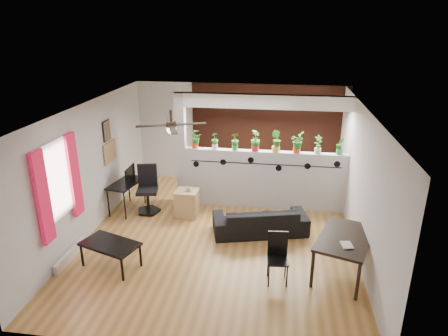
{
  "coord_description": "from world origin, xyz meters",
  "views": [
    {
      "loc": [
        1.1,
        -6.93,
        4.06
      ],
      "look_at": [
        0.01,
        0.6,
        1.24
      ],
      "focal_mm": 32.0,
      "sensor_mm": 36.0,
      "label": 1
    }
  ],
  "objects_px": {
    "cup": "(189,189)",
    "potted_plant_2": "(235,141)",
    "potted_plant_3": "(255,140)",
    "folding_chair": "(278,252)",
    "potted_plant_4": "(276,141)",
    "potted_plant_7": "(340,146)",
    "dining_table": "(345,241)",
    "potted_plant_6": "(318,144)",
    "cube_shelf": "(187,203)",
    "sofa": "(260,220)",
    "coffee_table": "(110,245)",
    "computer_desk": "(126,185)",
    "potted_plant_0": "(195,139)",
    "potted_plant_5": "(297,142)",
    "ceiling_fan": "(171,126)",
    "potted_plant_1": "(215,140)",
    "office_chair": "(148,192)"
  },
  "relations": [
    {
      "from": "cup",
      "to": "potted_plant_2",
      "type": "bearing_deg",
      "value": 36.47
    },
    {
      "from": "potted_plant_3",
      "to": "folding_chair",
      "type": "bearing_deg",
      "value": -77.94
    },
    {
      "from": "potted_plant_4",
      "to": "potted_plant_7",
      "type": "distance_m",
      "value": 1.36
    },
    {
      "from": "potted_plant_7",
      "to": "dining_table",
      "type": "xyz_separation_m",
      "value": [
        -0.13,
        -2.42,
        -0.92
      ]
    },
    {
      "from": "potted_plant_6",
      "to": "cup",
      "type": "relative_size",
      "value": 3.21
    },
    {
      "from": "potted_plant_4",
      "to": "potted_plant_6",
      "type": "bearing_deg",
      "value": 0.0
    },
    {
      "from": "cube_shelf",
      "to": "folding_chair",
      "type": "xyz_separation_m",
      "value": [
        2.0,
        -2.06,
        0.21
      ]
    },
    {
      "from": "potted_plant_6",
      "to": "sofa",
      "type": "bearing_deg",
      "value": -133.41
    },
    {
      "from": "cube_shelf",
      "to": "coffee_table",
      "type": "bearing_deg",
      "value": -111.78
    },
    {
      "from": "folding_chair",
      "to": "potted_plant_2",
      "type": "bearing_deg",
      "value": 110.74
    },
    {
      "from": "potted_plant_3",
      "to": "dining_table",
      "type": "relative_size",
      "value": 0.31
    },
    {
      "from": "computer_desk",
      "to": "potted_plant_0",
      "type": "bearing_deg",
      "value": 22.61
    },
    {
      "from": "potted_plant_4",
      "to": "dining_table",
      "type": "bearing_deg",
      "value": -63.14
    },
    {
      "from": "potted_plant_5",
      "to": "potted_plant_6",
      "type": "distance_m",
      "value": 0.45
    },
    {
      "from": "potted_plant_2",
      "to": "ceiling_fan",
      "type": "bearing_deg",
      "value": -117.14
    },
    {
      "from": "potted_plant_7",
      "to": "folding_chair",
      "type": "xyz_separation_m",
      "value": [
        -1.22,
        -2.74,
        -1.04
      ]
    },
    {
      "from": "potted_plant_1",
      "to": "coffee_table",
      "type": "xyz_separation_m",
      "value": [
        -1.38,
        -2.78,
        -1.14
      ]
    },
    {
      "from": "cup",
      "to": "folding_chair",
      "type": "distance_m",
      "value": 2.84
    },
    {
      "from": "office_chair",
      "to": "dining_table",
      "type": "height_order",
      "value": "office_chair"
    },
    {
      "from": "potted_plant_7",
      "to": "potted_plant_2",
      "type": "bearing_deg",
      "value": -180.0
    },
    {
      "from": "sofa",
      "to": "folding_chair",
      "type": "height_order",
      "value": "folding_chair"
    },
    {
      "from": "potted_plant_2",
      "to": "cup",
      "type": "distance_m",
      "value": 1.46
    },
    {
      "from": "potted_plant_3",
      "to": "cube_shelf",
      "type": "xyz_separation_m",
      "value": [
        -1.42,
        -0.68,
        -1.3
      ]
    },
    {
      "from": "potted_plant_2",
      "to": "coffee_table",
      "type": "bearing_deg",
      "value": -123.41
    },
    {
      "from": "potted_plant_3",
      "to": "coffee_table",
      "type": "height_order",
      "value": "potted_plant_3"
    },
    {
      "from": "potted_plant_1",
      "to": "sofa",
      "type": "bearing_deg",
      "value": -47.11
    },
    {
      "from": "potted_plant_3",
      "to": "computer_desk",
      "type": "bearing_deg",
      "value": -167.77
    },
    {
      "from": "potted_plant_0",
      "to": "folding_chair",
      "type": "height_order",
      "value": "potted_plant_0"
    },
    {
      "from": "potted_plant_4",
      "to": "coffee_table",
      "type": "relative_size",
      "value": 0.42
    },
    {
      "from": "potted_plant_6",
      "to": "sofa",
      "type": "xyz_separation_m",
      "value": [
        -1.14,
        -1.2,
        -1.3
      ]
    },
    {
      "from": "cube_shelf",
      "to": "cup",
      "type": "relative_size",
      "value": 4.69
    },
    {
      "from": "potted_plant_5",
      "to": "cup",
      "type": "distance_m",
      "value": 2.55
    },
    {
      "from": "potted_plant_3",
      "to": "coffee_table",
      "type": "distance_m",
      "value": 3.79
    },
    {
      "from": "cup",
      "to": "coffee_table",
      "type": "relative_size",
      "value": 0.11
    },
    {
      "from": "ceiling_fan",
      "to": "potted_plant_0",
      "type": "relative_size",
      "value": 3.05
    },
    {
      "from": "potted_plant_1",
      "to": "office_chair",
      "type": "distance_m",
      "value": 1.89
    },
    {
      "from": "coffee_table",
      "to": "potted_plant_0",
      "type": "bearing_deg",
      "value": 71.48
    },
    {
      "from": "potted_plant_5",
      "to": "computer_desk",
      "type": "distance_m",
      "value": 3.9
    },
    {
      "from": "potted_plant_0",
      "to": "folding_chair",
      "type": "xyz_separation_m",
      "value": [
        1.94,
        -2.74,
        -1.05
      ]
    },
    {
      "from": "coffee_table",
      "to": "potted_plant_6",
      "type": "bearing_deg",
      "value": 37.38
    },
    {
      "from": "potted_plant_1",
      "to": "coffee_table",
      "type": "relative_size",
      "value": 0.34
    },
    {
      "from": "ceiling_fan",
      "to": "potted_plant_0",
      "type": "distance_m",
      "value": 1.95
    },
    {
      "from": "potted_plant_2",
      "to": "coffee_table",
      "type": "distance_m",
      "value": 3.52
    },
    {
      "from": "potted_plant_2",
      "to": "computer_desk",
      "type": "distance_m",
      "value": 2.63
    },
    {
      "from": "potted_plant_3",
      "to": "cube_shelf",
      "type": "relative_size",
      "value": 0.78
    },
    {
      "from": "potted_plant_7",
      "to": "ceiling_fan",
      "type": "bearing_deg",
      "value": -150.49
    },
    {
      "from": "ceiling_fan",
      "to": "computer_desk",
      "type": "height_order",
      "value": "ceiling_fan"
    },
    {
      "from": "computer_desk",
      "to": "dining_table",
      "type": "height_order",
      "value": "dining_table"
    },
    {
      "from": "potted_plant_7",
      "to": "office_chair",
      "type": "height_order",
      "value": "potted_plant_7"
    },
    {
      "from": "computer_desk",
      "to": "potted_plant_2",
      "type": "bearing_deg",
      "value": 14.47
    }
  ]
}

